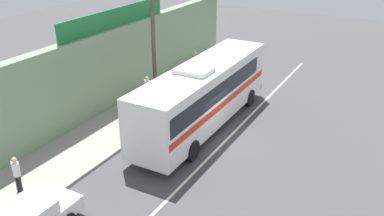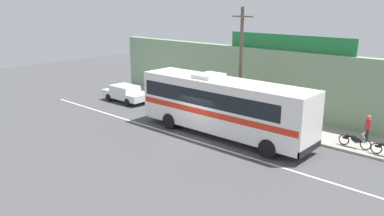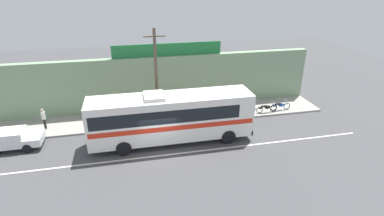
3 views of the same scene
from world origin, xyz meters
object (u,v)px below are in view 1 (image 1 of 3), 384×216
intercity_bus (203,93)px  utility_pole (154,52)px  motorcycle_blue (210,72)px  motorcycle_green (223,65)px  pedestrian_near_shop (147,87)px  pedestrian_by_curb (195,61)px  pedestrian_far_right (16,172)px  motorcycle_red (228,60)px

intercity_bus → utility_pole: bearing=102.3°
motorcycle_blue → motorcycle_green: size_ratio=0.94×
utility_pole → motorcycle_blue: (7.63, 0.37, -3.53)m
utility_pole → pedestrian_near_shop: (1.67, 1.73, -2.95)m
utility_pole → motorcycle_green: bearing=1.1°
utility_pole → pedestrian_by_curb: size_ratio=4.66×
motorcycle_green → pedestrian_by_curb: bearing=137.1°
utility_pole → pedestrian_far_right: (-8.80, 1.08, -2.98)m
motorcycle_green → pedestrian_far_right: size_ratio=1.15×
pedestrian_far_right → intercity_bus: bearing=-22.1°
pedestrian_by_curb → motorcycle_red: bearing=-23.0°
motorcycle_blue → utility_pole: bearing=-177.2°
intercity_bus → motorcycle_green: (8.91, 2.91, -1.50)m
utility_pole → intercity_bus: bearing=-77.7°
motorcycle_red → pedestrian_far_right: pedestrian_far_right is taller
motorcycle_blue → pedestrian_by_curb: pedestrian_by_curb is taller
utility_pole → pedestrian_near_shop: bearing=46.1°
motorcycle_blue → pedestrian_far_right: size_ratio=1.08×
motorcycle_blue → pedestrian_near_shop: 6.14m
pedestrian_far_right → utility_pole: bearing=-7.0°
motorcycle_red → pedestrian_near_shop: pedestrian_near_shop is taller
pedestrian_by_curb → pedestrian_near_shop: bearing=179.7°
utility_pole → motorcycle_blue: bearing=2.8°
intercity_bus → pedestrian_far_right: bearing=157.9°
intercity_bus → motorcycle_red: intercity_bus is taller
motorcycle_blue → pedestrian_by_curb: size_ratio=1.11×
intercity_bus → pedestrian_far_right: intercity_bus is taller
motorcycle_green → pedestrian_near_shop: size_ratio=1.12×
pedestrian_far_right → motorcycle_blue: bearing=-2.5°
pedestrian_near_shop → pedestrian_far_right: bearing=-176.4°
utility_pole → pedestrian_by_curb: 8.61m
motorcycle_blue → motorcycle_green: bearing=-5.5°
intercity_bus → motorcycle_red: (10.34, 3.13, -1.50)m
intercity_bus → pedestrian_by_curb: intercity_bus is taller
motorcycle_red → motorcycle_green: (-1.43, -0.22, 0.00)m
motorcycle_red → motorcycle_green: 1.44m
pedestrian_far_right → motorcycle_green: bearing=-2.8°
pedestrian_by_curb → intercity_bus: bearing=-148.7°
motorcycle_blue → pedestrian_near_shop: (-5.96, 1.36, 0.58)m
pedestrian_near_shop → pedestrian_by_curb: bearing=-0.3°
utility_pole → pedestrian_far_right: utility_pole is taller
utility_pole → motorcycle_blue: size_ratio=4.20×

